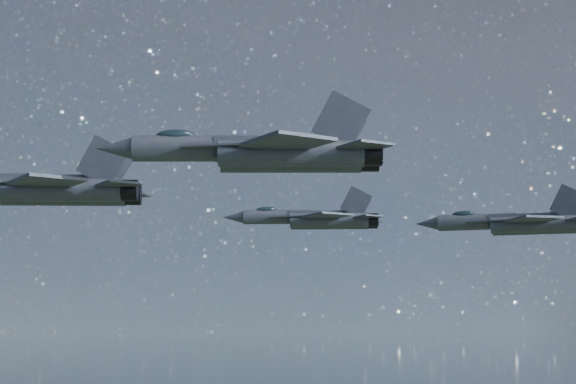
{
  "coord_description": "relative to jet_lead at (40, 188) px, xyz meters",
  "views": [
    {
      "loc": [
        -5.91,
        -72.02,
        141.43
      ],
      "look_at": [
        -0.65,
        2.21,
        152.29
      ],
      "focal_mm": 60.0,
      "sensor_mm": 36.0,
      "label": 1
    }
  ],
  "objects": [
    {
      "name": "jet_right",
      "position": [
        15.21,
        -8.15,
        1.17
      ],
      "size": [
        18.39,
        12.97,
        4.65
      ],
      "rotation": [
        0.0,
        0.0,
        -0.07
      ],
      "color": "#32363E"
    },
    {
      "name": "jet_slot",
      "position": [
        37.17,
        10.96,
        -0.86
      ],
      "size": [
        15.19,
        10.09,
        3.86
      ],
      "rotation": [
        0.0,
        0.0,
        -0.36
      ],
      "color": "#32363E"
    },
    {
      "name": "jet_left",
      "position": [
        21.98,
        29.09,
        1.47
      ],
      "size": [
        16.39,
        11.44,
        4.13
      ],
      "rotation": [
        0.0,
        0.0,
        -0.12
      ],
      "color": "#32363E"
    },
    {
      "name": "jet_lead",
      "position": [
        0.0,
        0.0,
        0.0
      ],
      "size": [
        17.95,
        12.75,
        4.57
      ],
      "rotation": [
        0.0,
        0.0,
        -0.03
      ],
      "color": "#32363E"
    }
  ]
}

